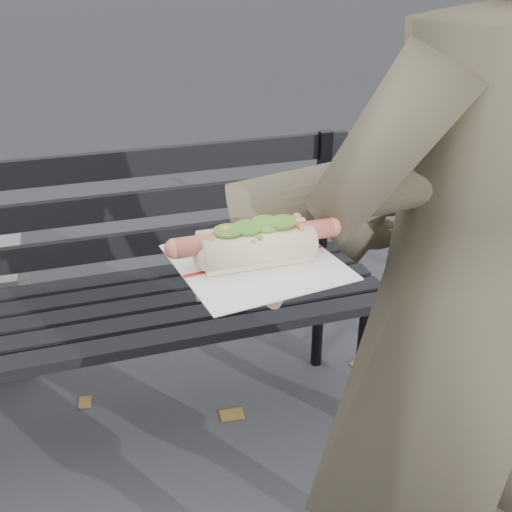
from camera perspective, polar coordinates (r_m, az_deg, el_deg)
The scene contains 4 objects.
park_bench at distance 1.79m, azimuth -12.93°, elevation -2.42°, with size 1.50×0.44×0.88m.
person at distance 1.07m, azimuth 17.99°, elevation -5.65°, with size 0.60×0.40×1.65m, color brown.
held_hotdog at distance 0.85m, azimuth 10.74°, elevation 5.53°, with size 0.62×0.30×0.20m.
fallen_leaves at distance 1.81m, azimuth -0.42°, elevation -22.53°, with size 4.28×3.01×0.00m.
Camera 1 is at (-0.16, -0.57, 1.38)m, focal length 42.00 mm.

